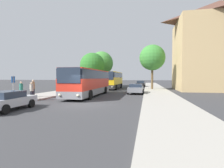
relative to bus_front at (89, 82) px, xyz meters
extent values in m
plane|color=#38383A|center=(1.62, -6.46, -1.72)|extent=(300.00, 300.00, 0.00)
cube|color=#A39E93|center=(-5.38, -6.46, -1.65)|extent=(4.00, 120.00, 0.15)
cube|color=#A39E93|center=(8.62, -6.46, -1.65)|extent=(4.00, 120.00, 0.15)
cube|color=tan|center=(19.31, 13.17, 4.48)|extent=(14.07, 10.74, 12.40)
pyramid|color=#513328|center=(19.31, 13.17, 12.29)|extent=(14.07, 10.74, 3.22)
cube|color=gray|center=(0.00, 0.02, -1.10)|extent=(2.63, 11.66, 0.70)
cube|color=red|center=(0.00, 0.02, -0.16)|extent=(2.63, 11.66, 1.17)
cube|color=#232D3D|center=(0.00, 0.02, 0.89)|extent=(2.65, 11.43, 0.95)
cube|color=red|center=(0.00, 0.02, 1.43)|extent=(2.57, 11.43, 0.12)
cube|color=#232D3D|center=(0.05, -5.84, 0.74)|extent=(2.28, 0.08, 1.45)
sphere|color=#F4EAC1|center=(-0.84, -5.86, -1.06)|extent=(0.24, 0.24, 0.24)
sphere|color=#F4EAC1|center=(0.93, -5.85, -1.06)|extent=(0.24, 0.24, 0.24)
cylinder|color=black|center=(-1.23, -3.49, -1.22)|extent=(0.31, 1.00, 1.00)
cylinder|color=black|center=(1.29, -3.47, -1.22)|extent=(0.31, 1.00, 1.00)
cylinder|color=black|center=(-1.29, 3.50, -1.22)|extent=(0.31, 1.00, 1.00)
cylinder|color=black|center=(1.23, 3.52, -1.22)|extent=(0.31, 1.00, 1.00)
cube|color=#2D2D2D|center=(0.31, 13.78, -1.10)|extent=(2.52, 10.25, 0.70)
cube|color=yellow|center=(0.31, 13.78, -0.09)|extent=(2.52, 10.25, 1.32)
cube|color=#232D3D|center=(0.31, 13.78, 1.05)|extent=(2.54, 10.05, 0.95)
cube|color=yellow|center=(0.31, 13.78, 1.58)|extent=(2.47, 10.05, 0.12)
cube|color=#232D3D|center=(0.33, 8.63, 0.90)|extent=(2.23, 0.07, 1.45)
sphere|color=#F4EAC1|center=(-0.53, 8.60, -1.06)|extent=(0.24, 0.24, 0.24)
sphere|color=#F4EAC1|center=(1.20, 8.61, -1.06)|extent=(0.24, 0.24, 0.24)
cylinder|color=black|center=(-0.91, 10.70, -1.22)|extent=(0.30, 1.00, 1.00)
cylinder|color=black|center=(1.56, 10.71, -1.22)|extent=(0.30, 1.00, 1.00)
cylinder|color=black|center=(-0.94, 16.85, -1.22)|extent=(0.30, 1.00, 1.00)
cylinder|color=black|center=(1.54, 16.86, -1.22)|extent=(0.30, 1.00, 1.00)
cube|color=#B7B7BC|center=(-2.44, -10.14, -1.13)|extent=(1.97, 4.22, 0.56)
cube|color=#232D3D|center=(-2.43, -10.31, -0.63)|extent=(1.68, 2.22, 0.45)
cylinder|color=black|center=(-3.39, -8.89, -1.41)|extent=(0.22, 0.63, 0.62)
cylinder|color=black|center=(-1.57, -8.82, -1.41)|extent=(0.22, 0.63, 0.62)
cylinder|color=black|center=(-1.48, -11.40, -1.41)|extent=(0.22, 0.63, 0.62)
cube|color=slate|center=(5.50, 4.07, -1.10)|extent=(1.98, 4.24, 0.62)
cube|color=#232D3D|center=(5.50, 4.24, -0.57)|extent=(1.73, 2.21, 0.44)
cylinder|color=black|center=(6.46, 2.76, -1.41)|extent=(0.20, 0.62, 0.62)
cylinder|color=black|center=(4.51, 2.77, -1.41)|extent=(0.20, 0.62, 0.62)
cylinder|color=black|center=(6.48, 5.37, -1.41)|extent=(0.20, 0.62, 0.62)
cylinder|color=black|center=(4.53, 5.39, -1.41)|extent=(0.20, 0.62, 0.62)
cube|color=black|center=(5.56, 22.06, -1.07)|extent=(2.14, 4.09, 0.68)
cube|color=#232D3D|center=(5.57, 22.22, -0.45)|extent=(1.80, 2.17, 0.55)
cylinder|color=black|center=(6.44, 20.77, -1.41)|extent=(0.24, 0.63, 0.62)
cylinder|color=black|center=(4.54, 20.88, -1.41)|extent=(0.24, 0.63, 0.62)
cylinder|color=black|center=(6.59, 23.24, -1.41)|extent=(0.24, 0.63, 0.62)
cylinder|color=black|center=(4.68, 23.35, -1.41)|extent=(0.24, 0.63, 0.62)
cylinder|color=gray|center=(-5.30, -6.29, -0.44)|extent=(0.08, 0.08, 2.28)
cube|color=#1E56A3|center=(-5.30, -6.29, 0.35)|extent=(0.03, 0.45, 0.60)
cylinder|color=#23232D|center=(-5.91, -4.49, -1.17)|extent=(0.30, 0.30, 0.80)
cylinder|color=#236656|center=(-5.91, -4.49, -0.43)|extent=(0.36, 0.36, 0.67)
sphere|color=tan|center=(-5.91, -4.49, 0.01)|extent=(0.22, 0.22, 0.22)
cylinder|color=#23232D|center=(-5.11, -3.64, -1.13)|extent=(0.30, 0.30, 0.89)
cylinder|color=olive|center=(-5.11, -3.64, -0.31)|extent=(0.36, 0.36, 0.74)
sphere|color=tan|center=(-5.11, -3.64, 0.18)|extent=(0.24, 0.24, 0.24)
cylinder|color=#23232D|center=(-4.01, -5.41, -1.17)|extent=(0.30, 0.30, 0.80)
cylinder|color=#B2A899|center=(-4.01, -5.41, -0.44)|extent=(0.36, 0.36, 0.66)
sphere|color=tan|center=(-4.01, -5.41, 0.00)|extent=(0.22, 0.22, 0.22)
cylinder|color=#513D23|center=(-5.25, 17.95, -0.15)|extent=(0.40, 0.40, 2.84)
sphere|color=#2D7028|center=(-5.25, 17.95, 3.40)|extent=(5.68, 5.68, 5.68)
cylinder|color=#513D23|center=(-4.70, 24.07, 0.23)|extent=(0.40, 0.40, 3.62)
sphere|color=#428938|center=(-4.70, 24.07, 4.34)|extent=(6.14, 6.14, 6.14)
cylinder|color=brown|center=(7.98, 12.63, 0.45)|extent=(0.40, 0.40, 4.05)
sphere|color=#387F33|center=(7.98, 12.63, 4.24)|extent=(4.72, 4.72, 4.72)
camera|label=1|loc=(6.97, -20.51, 0.52)|focal=28.00mm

